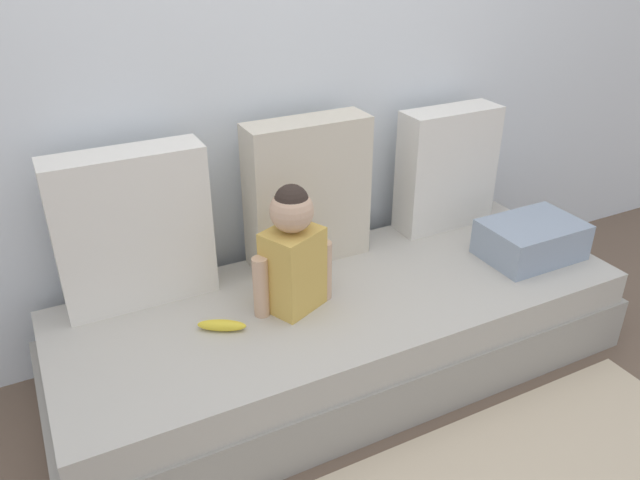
{
  "coord_description": "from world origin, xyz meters",
  "views": [
    {
      "loc": [
        -0.98,
        -1.73,
        1.63
      ],
      "look_at": [
        -0.1,
        0.0,
        0.61
      ],
      "focal_mm": 34.81,
      "sensor_mm": 36.0,
      "label": 1
    }
  ],
  "objects_px": {
    "couch": "(344,331)",
    "throw_pillow_right": "(447,169)",
    "throw_pillow_center": "(308,192)",
    "throw_pillow_left": "(133,229)",
    "folded_blanket": "(531,239)",
    "toddler": "(293,251)",
    "banana": "(222,325)"
  },
  "relations": [
    {
      "from": "couch",
      "to": "throw_pillow_right",
      "type": "xyz_separation_m",
      "value": [
        0.69,
        0.31,
        0.45
      ]
    },
    {
      "from": "couch",
      "to": "throw_pillow_center",
      "type": "xyz_separation_m",
      "value": [
        0.0,
        0.31,
        0.47
      ]
    },
    {
      "from": "throw_pillow_center",
      "to": "throw_pillow_left",
      "type": "bearing_deg",
      "value": 180.0
    },
    {
      "from": "throw_pillow_left",
      "to": "throw_pillow_right",
      "type": "distance_m",
      "value": 1.37
    },
    {
      "from": "throw_pillow_left",
      "to": "folded_blanket",
      "type": "relative_size",
      "value": 1.44
    },
    {
      "from": "couch",
      "to": "toddler",
      "type": "distance_m",
      "value": 0.46
    },
    {
      "from": "throw_pillow_center",
      "to": "throw_pillow_right",
      "type": "bearing_deg",
      "value": 0.0
    },
    {
      "from": "throw_pillow_left",
      "to": "banana",
      "type": "xyz_separation_m",
      "value": [
        0.19,
        -0.33,
        -0.27
      ]
    },
    {
      "from": "throw_pillow_center",
      "to": "folded_blanket",
      "type": "relative_size",
      "value": 1.47
    },
    {
      "from": "toddler",
      "to": "folded_blanket",
      "type": "height_order",
      "value": "toddler"
    },
    {
      "from": "throw_pillow_left",
      "to": "folded_blanket",
      "type": "height_order",
      "value": "throw_pillow_left"
    },
    {
      "from": "toddler",
      "to": "folded_blanket",
      "type": "distance_m",
      "value": 1.05
    },
    {
      "from": "throw_pillow_right",
      "to": "folded_blanket",
      "type": "xyz_separation_m",
      "value": [
        0.14,
        -0.41,
        -0.19
      ]
    },
    {
      "from": "couch",
      "to": "toddler",
      "type": "xyz_separation_m",
      "value": [
        -0.21,
        0.01,
        0.41
      ]
    },
    {
      "from": "throw_pillow_right",
      "to": "folded_blanket",
      "type": "distance_m",
      "value": 0.48
    },
    {
      "from": "throw_pillow_right",
      "to": "banana",
      "type": "distance_m",
      "value": 1.25
    },
    {
      "from": "throw_pillow_left",
      "to": "folded_blanket",
      "type": "distance_m",
      "value": 1.58
    },
    {
      "from": "throw_pillow_left",
      "to": "couch",
      "type": "bearing_deg",
      "value": -24.44
    },
    {
      "from": "throw_pillow_right",
      "to": "throw_pillow_left",
      "type": "bearing_deg",
      "value": 180.0
    },
    {
      "from": "throw_pillow_right",
      "to": "folded_blanket",
      "type": "height_order",
      "value": "throw_pillow_right"
    },
    {
      "from": "throw_pillow_center",
      "to": "toddler",
      "type": "relative_size",
      "value": 1.23
    },
    {
      "from": "banana",
      "to": "couch",
      "type": "bearing_deg",
      "value": 2.11
    },
    {
      "from": "couch",
      "to": "folded_blanket",
      "type": "relative_size",
      "value": 5.53
    },
    {
      "from": "toddler",
      "to": "throw_pillow_left",
      "type": "bearing_deg",
      "value": 147.51
    },
    {
      "from": "throw_pillow_left",
      "to": "folded_blanket",
      "type": "bearing_deg",
      "value": -15.33
    },
    {
      "from": "banana",
      "to": "folded_blanket",
      "type": "height_order",
      "value": "folded_blanket"
    },
    {
      "from": "throw_pillow_center",
      "to": "throw_pillow_right",
      "type": "xyz_separation_m",
      "value": [
        0.69,
        0.0,
        -0.02
      ]
    },
    {
      "from": "couch",
      "to": "toddler",
      "type": "relative_size",
      "value": 4.63
    },
    {
      "from": "throw_pillow_right",
      "to": "toddler",
      "type": "distance_m",
      "value": 0.95
    },
    {
      "from": "throw_pillow_right",
      "to": "folded_blanket",
      "type": "bearing_deg",
      "value": -71.29
    },
    {
      "from": "throw_pillow_right",
      "to": "banana",
      "type": "relative_size",
      "value": 3.18
    },
    {
      "from": "couch",
      "to": "banana",
      "type": "bearing_deg",
      "value": -177.89
    }
  ]
}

